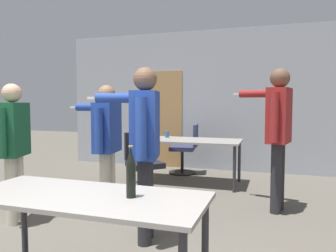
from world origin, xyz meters
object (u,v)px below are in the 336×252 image
drink_cup (167,134)px  person_far_watching (144,137)px  person_near_casual (278,125)px  person_left_plaid (106,137)px  office_chair_mid_tucked (186,150)px  person_center_tall (12,139)px  office_chair_near_pushed (143,166)px  beer_bottle (131,173)px

drink_cup → person_far_watching: bearing=-76.5°
person_near_casual → person_left_plaid: bearing=122.8°
office_chair_mid_tucked → drink_cup: size_ratio=8.26×
person_center_tall → office_chair_near_pushed: (0.95, 1.55, -0.53)m
person_near_casual → person_left_plaid: (-1.99, -0.74, -0.14)m
beer_bottle → drink_cup: (-0.96, 3.64, -0.10)m
office_chair_near_pushed → beer_bottle: beer_bottle is taller
beer_bottle → drink_cup: 3.77m
person_center_tall → drink_cup: person_center_tall is taller
person_far_watching → person_center_tall: person_far_watching is taller
person_left_plaid → office_chair_mid_tucked: person_left_plaid is taller
office_chair_near_pushed → drink_cup: office_chair_near_pushed is taller
person_near_casual → person_far_watching: person_near_casual is taller
office_chair_near_pushed → office_chair_mid_tucked: size_ratio=0.96×
office_chair_near_pushed → beer_bottle: (0.98, -2.58, 0.48)m
office_chair_near_pushed → drink_cup: bearing=-136.7°
person_near_casual → person_far_watching: size_ratio=1.05×
person_far_watching → drink_cup: bearing=-0.3°
office_chair_near_pushed → beer_bottle: 2.80m
person_center_tall → office_chair_near_pushed: bearing=-48.1°
person_near_casual → beer_bottle: 2.55m
office_chair_near_pushed → drink_cup: size_ratio=7.94×
person_near_casual → office_chair_mid_tucked: size_ratio=1.88×
person_left_plaid → drink_cup: 2.02m
person_near_casual → person_center_tall: (-2.85, -1.35, -0.14)m
person_left_plaid → person_near_casual: bearing=-76.6°
beer_bottle → person_far_watching: bearing=107.8°
person_left_plaid → person_center_tall: same height
person_left_plaid → drink_cup: bearing=-10.4°
office_chair_near_pushed → drink_cup: 1.13m
person_center_tall → person_far_watching: bearing=-106.9°
person_far_watching → person_left_plaid: (-0.75, 0.61, -0.08)m
office_chair_near_pushed → office_chair_mid_tucked: bearing=-143.9°
office_chair_mid_tucked → drink_cup: 0.67m
office_chair_mid_tucked → person_center_tall: bearing=151.0°
person_left_plaid → office_chair_near_pushed: size_ratio=1.72×
person_near_casual → drink_cup: bearing=68.3°
office_chair_near_pushed → beer_bottle: size_ratio=2.71×
person_near_casual → person_center_tall: person_near_casual is taller
person_left_plaid → office_chair_near_pushed: bearing=-12.7°
person_far_watching → person_left_plaid: size_ratio=1.08×
person_far_watching → person_near_casual: bearing=-56.3°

